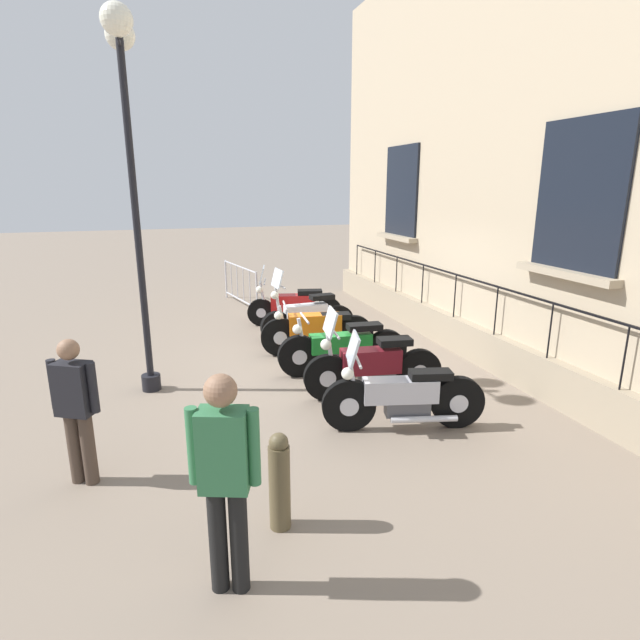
% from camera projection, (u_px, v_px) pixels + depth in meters
% --- Properties ---
extents(ground_plane, '(60.00, 60.00, 0.00)m').
position_uv_depth(ground_plane, '(343.00, 361.00, 8.95)').
color(ground_plane, gray).
extents(building_facade, '(0.82, 11.57, 7.39)m').
position_uv_depth(building_facade, '(485.00, 152.00, 8.78)').
color(building_facade, tan).
rests_on(building_facade, ground_plane).
extents(motorcycle_red, '(2.07, 0.87, 1.32)m').
position_uv_depth(motorcycle_red, '(294.00, 306.00, 11.17)').
color(motorcycle_red, black).
rests_on(motorcycle_red, ground_plane).
extents(motorcycle_white, '(1.98, 0.59, 1.47)m').
position_uv_depth(motorcycle_white, '(307.00, 318.00, 10.17)').
color(motorcycle_white, black).
rests_on(motorcycle_white, ground_plane).
extents(motorcycle_orange, '(2.08, 0.77, 0.95)m').
position_uv_depth(motorcycle_orange, '(317.00, 330.00, 9.24)').
color(motorcycle_orange, black).
rests_on(motorcycle_orange, ground_plane).
extents(motorcycle_green, '(2.19, 0.65, 1.00)m').
position_uv_depth(motorcycle_green, '(343.00, 348.00, 8.31)').
color(motorcycle_green, black).
rests_on(motorcycle_green, ground_plane).
extents(motorcycle_maroon, '(2.07, 0.68, 1.35)m').
position_uv_depth(motorcycle_maroon, '(372.00, 367.00, 7.35)').
color(motorcycle_maroon, black).
rests_on(motorcycle_maroon, ground_plane).
extents(motorcycle_silver, '(2.06, 0.76, 1.28)m').
position_uv_depth(motorcycle_silver, '(402.00, 397.00, 6.38)').
color(motorcycle_silver, black).
rests_on(motorcycle_silver, ground_plane).
extents(lamppost, '(0.40, 1.10, 5.18)m').
position_uv_depth(lamppost, '(127.00, 121.00, 6.72)').
color(lamppost, black).
rests_on(lamppost, ground_plane).
extents(crowd_barrier, '(0.49, 2.21, 1.05)m').
position_uv_depth(crowd_barrier, '(240.00, 284.00, 12.95)').
color(crowd_barrier, '#B7B7BF').
rests_on(crowd_barrier, ground_plane).
extents(bollard, '(0.19, 0.19, 0.94)m').
position_uv_depth(bollard, '(279.00, 481.00, 4.51)').
color(bollard, brown).
rests_on(bollard, ground_plane).
extents(pedestrian_standing, '(0.50, 0.33, 1.77)m').
position_uv_depth(pedestrian_standing, '(225.00, 473.00, 3.66)').
color(pedestrian_standing, black).
rests_on(pedestrian_standing, ground_plane).
extents(pedestrian_walking, '(0.48, 0.37, 1.58)m').
position_uv_depth(pedestrian_walking, '(76.00, 405.00, 5.10)').
color(pedestrian_walking, '#47382D').
rests_on(pedestrian_walking, ground_plane).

